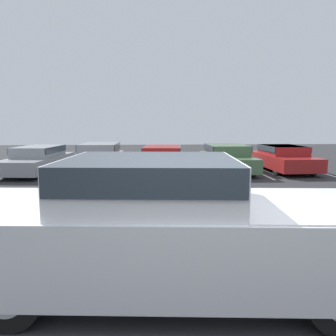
# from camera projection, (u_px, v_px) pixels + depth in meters

# --- Properties ---
(ground_plane) EXTENTS (60.00, 60.00, 0.00)m
(ground_plane) POSITION_uv_depth(u_px,v_px,m) (211.00, 315.00, 3.79)
(ground_plane) COLOR #2D2D30
(stall_stripe_a) EXTENTS (0.12, 4.54, 0.01)m
(stall_stripe_a) POSITION_uv_depth(u_px,v_px,m) (7.00, 173.00, 14.35)
(stall_stripe_a) COLOR white
(stall_stripe_a) RESTS_ON ground_plane
(stall_stripe_b) EXTENTS (0.12, 4.54, 0.01)m
(stall_stripe_b) POSITION_uv_depth(u_px,v_px,m) (71.00, 173.00, 14.50)
(stall_stripe_b) COLOR white
(stall_stripe_b) RESTS_ON ground_plane
(stall_stripe_c) EXTENTS (0.12, 4.54, 0.01)m
(stall_stripe_c) POSITION_uv_depth(u_px,v_px,m) (134.00, 172.00, 14.65)
(stall_stripe_c) COLOR white
(stall_stripe_c) RESTS_ON ground_plane
(stall_stripe_d) EXTENTS (0.12, 4.54, 0.01)m
(stall_stripe_d) POSITION_uv_depth(u_px,v_px,m) (196.00, 172.00, 14.80)
(stall_stripe_d) COLOR white
(stall_stripe_d) RESTS_ON ground_plane
(stall_stripe_e) EXTENTS (0.12, 4.54, 0.01)m
(stall_stripe_e) POSITION_uv_depth(u_px,v_px,m) (256.00, 171.00, 14.94)
(stall_stripe_e) COLOR white
(stall_stripe_e) RESTS_ON ground_plane
(stall_stripe_f) EXTENTS (0.12, 4.54, 0.01)m
(stall_stripe_f) POSITION_uv_depth(u_px,v_px,m) (316.00, 171.00, 15.09)
(stall_stripe_f) COLOR white
(stall_stripe_f) RESTS_ON ground_plane
(pickup_truck) EXTENTS (6.01, 2.37, 1.77)m
(pickup_truck) POSITION_uv_depth(u_px,v_px,m) (175.00, 227.00, 4.20)
(pickup_truck) COLOR silver
(pickup_truck) RESTS_ON ground_plane
(parked_sedan_a) EXTENTS (2.17, 4.79, 1.18)m
(parked_sedan_a) POSITION_uv_depth(u_px,v_px,m) (39.00, 159.00, 14.49)
(parked_sedan_a) COLOR gray
(parked_sedan_a) RESTS_ON ground_plane
(parked_sedan_b) EXTENTS (1.81, 4.44, 1.29)m
(parked_sedan_b) POSITION_uv_depth(u_px,v_px,m) (100.00, 157.00, 14.74)
(parked_sedan_b) COLOR gray
(parked_sedan_b) RESTS_ON ground_plane
(parked_sedan_c) EXTENTS (2.21, 4.55, 1.16)m
(parked_sedan_c) POSITION_uv_depth(u_px,v_px,m) (162.00, 158.00, 14.79)
(parked_sedan_c) COLOR maroon
(parked_sedan_c) RESTS_ON ground_plane
(parked_sedan_d) EXTENTS (1.88, 4.37, 1.22)m
(parked_sedan_d) POSITION_uv_depth(u_px,v_px,m) (227.00, 157.00, 14.90)
(parked_sedan_d) COLOR #4C6B47
(parked_sedan_d) RESTS_ON ground_plane
(parked_sedan_e) EXTENTS (1.88, 4.40, 1.16)m
(parked_sedan_e) POSITION_uv_depth(u_px,v_px,m) (283.00, 157.00, 15.16)
(parked_sedan_e) COLOR maroon
(parked_sedan_e) RESTS_ON ground_plane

